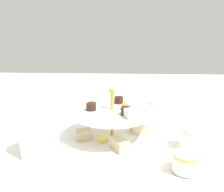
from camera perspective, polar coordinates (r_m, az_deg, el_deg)
The scene contains 7 objects.
ground_plane at distance 0.69m, azimuth 0.00°, elevation -11.26°, with size 2.40×2.40×0.00m, color white.
tiered_serving_stand at distance 0.67m, azimuth 0.00°, elevation -7.93°, with size 0.31×0.31×0.17m.
water_glass_tall_right at distance 0.61m, azimuth -20.55°, elevation -9.30°, with size 0.07×0.07×0.13m, color silver.
water_glass_short_left at distance 0.66m, azimuth 20.30°, elevation -10.39°, with size 0.06×0.06×0.07m, color silver.
teacup_with_saucer at distance 0.55m, azimuth 18.78°, elevation -16.74°, with size 0.09×0.09×0.05m.
butter_knife_left at distance 0.92m, azimuth -10.21°, elevation -4.39°, with size 0.17×0.01×0.00m, color silver.
water_glass_mid_back at distance 0.82m, azimuth 10.97°, elevation -3.96°, with size 0.06×0.06×0.08m, color silver.
Camera 1 is at (0.61, 0.03, 0.31)m, focal length 34.35 mm.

